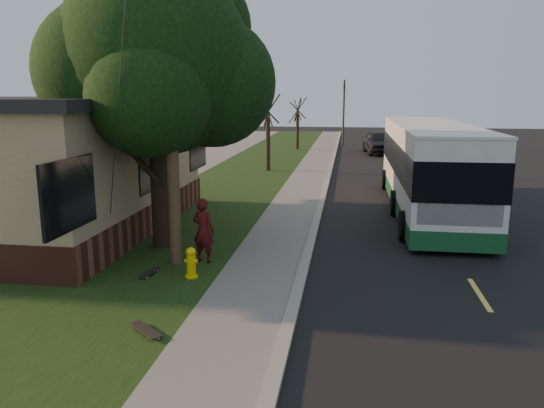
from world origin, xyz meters
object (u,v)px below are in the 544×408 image
Objects in this scene: skateboard_main at (150,273)px; skateboard_spare at (146,330)px; fire_hydrant at (191,263)px; skateboarder at (203,230)px; bare_tree_near at (268,134)px; distant_car at (379,142)px; transit_bus at (429,165)px; traffic_signal at (344,108)px; bare_tree_far at (298,124)px; utility_pole at (169,83)px; leafy_tree at (158,64)px; dumpster at (111,192)px.

skateboard_spare is at bearing -70.16° from skateboard_main.
skateboarder is at bearing 90.81° from fire_hydrant.
skateboarder is at bearing -86.99° from bare_tree_near.
skateboarder is 0.34× the size of distant_car.
transit_bus is 15.41× the size of skateboard_main.
skateboard_main is (-7.66, -8.66, -1.62)m from transit_bus.
bare_tree_near is 2.55× the size of skateboarder.
skateboard_spare is at bearing -94.70° from traffic_signal.
skateboarder reaches higher than skateboard_spare.
bare_tree_far is 6.57m from distant_car.
bare_tree_near is at bearing -92.39° from bare_tree_far.
utility_pole is 11.53× the size of skateboard_main.
fire_hydrant is at bearing -59.33° from leafy_tree.
transit_bus is 2.42× the size of distant_car.
leafy_tree is 1.56× the size of distant_car.
leafy_tree is at bearing 117.60° from utility_pole.
traffic_signal is at bearing 97.89° from transit_bus.
transit_bus is at bearing -82.11° from traffic_signal.
fire_hydrant is 0.48× the size of dumpster.
utility_pole reaches higher than leafy_tree.
skateboard_spare is at bearing -106.16° from distant_car.
dumpster is (-5.13, -22.41, -1.38)m from bare_tree_far.
bare_tree_far is 5.12× the size of skateboard_main.
skateboard_spare is (0.45, -33.05, -1.87)m from bare_tree_far.
traffic_signal is 0.45× the size of transit_bus.
bare_tree_far is 28.83m from skateboarder.
dumpster is at bearing 117.68° from skateboard_spare.
skateboard_main is at bearing -96.97° from traffic_signal.
dumpster is (-5.53, 7.59, 0.19)m from fire_hydrant.
skateboard_spare is (-6.55, -11.73, -1.62)m from transit_bus.
distant_car is at bearing -86.20° from skateboarder.
leafy_tree reaches higher than transit_bus.
traffic_signal is 6.81× the size of skateboard_spare.
utility_pole is 2.25× the size of bare_tree_far.
transit_bus reaches higher than skateboard_spare.
skateboard_spare is at bearing -87.41° from bare_tree_near.
fire_hydrant is 3.07m from skateboard_spare.
utility_pole is at bearing -90.60° from bare_tree_far.
skateboard_spare is (0.07, -4.25, -0.78)m from skateboarder.
bare_tree_near is at bearing -71.00° from skateboarder.
traffic_signal is at bearing 75.96° from bare_tree_near.
skateboarder is 2.15× the size of skateboard_main.
skateboard_main is (-0.16, -17.98, -2.03)m from bare_tree_near.
dumpster is at bearing -174.86° from transit_bus.
traffic_signal reaches higher than fire_hydrant.
dumpster reaches higher than fire_hydrant.
distant_car is (5.83, 28.28, 0.42)m from fire_hydrant.
leafy_tree is 10.72m from transit_bus.
bare_tree_near is 11.50m from dumpster.
skateboard_main is 8.80m from dumpster.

